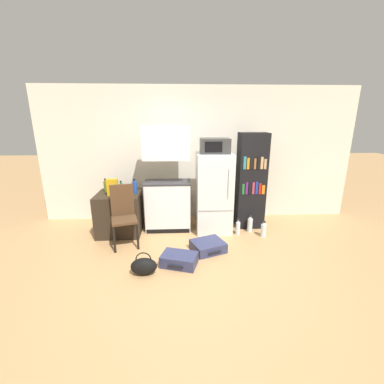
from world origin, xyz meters
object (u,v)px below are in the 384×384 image
side_table (120,213)px  bookshelf (251,181)px  suitcase_large_flat (208,246)px  suitcase_small_flat (179,260)px  water_bottle_front (263,230)px  bottle_green_tall (121,189)px  water_bottle_back (250,225)px  refrigerator (214,193)px  cereal_box (112,187)px  handbag (144,266)px  bottle_olive_oil (106,186)px  bottle_blue_soda (135,187)px  water_bottle_middle (238,228)px  microwave (215,146)px  kitchen_hutch (167,184)px  bowl (115,191)px  chair (123,211)px

side_table → bookshelf: size_ratio=0.43×
suitcase_large_flat → suitcase_small_flat: suitcase_small_flat is taller
side_table → water_bottle_front: 2.65m
bottle_green_tall → water_bottle_back: 2.47m
side_table → refrigerator: refrigerator is taller
side_table → refrigerator: size_ratio=0.53×
bottle_green_tall → water_bottle_back: bottle_green_tall is taller
refrigerator → cereal_box: refrigerator is taller
bookshelf → water_bottle_back: bearing=-99.6°
handbag → side_table: bearing=113.4°
cereal_box → bottle_green_tall: bearing=25.9°
suitcase_large_flat → water_bottle_back: 1.11m
suitcase_large_flat → bottle_olive_oil: bearing=132.2°
handbag → water_bottle_back: 2.24m
bottle_blue_soda → water_bottle_front: (2.32, -0.33, -0.75)m
side_table → water_bottle_front: bearing=-7.2°
bookshelf → cereal_box: (-2.54, -0.31, -0.00)m
refrigerator → bottle_olive_oil: bearing=178.0°
water_bottle_front → water_bottle_middle: size_ratio=1.00×
microwave → cereal_box: microwave is taller
kitchen_hutch → cereal_box: bearing=-164.9°
bottle_green_tall → water_bottle_front: 2.66m
bowl → suitcase_small_flat: 1.88m
kitchen_hutch → handbag: kitchen_hutch is taller
chair → water_bottle_middle: (2.00, 0.25, -0.47)m
kitchen_hutch → bottle_green_tall: (-0.81, -0.19, -0.02)m
chair → suitcase_small_flat: 1.28m
water_bottle_front → chair: bearing=-176.9°
side_table → bottle_olive_oil: bearing=156.6°
refrigerator → bookshelf: bearing=10.9°
bookshelf → suitcase_large_flat: 1.58m
chair → side_table: bearing=95.5°
bowl → water_bottle_back: bowl is taller
refrigerator → suitcase_large_flat: (-0.19, -0.83, -0.66)m
bookshelf → bowl: size_ratio=14.74×
bowl → refrigerator: bearing=-1.9°
side_table → bottle_olive_oil: size_ratio=3.06×
bottle_olive_oil → microwave: bearing=-2.0°
bowl → suitcase_small_flat: size_ratio=0.21×
bottle_blue_soda → bowl: bearing=165.4°
microwave → suitcase_small_flat: size_ratio=0.88×
bottle_green_tall → bookshelf: bearing=5.7°
bottle_olive_oil → water_bottle_front: (2.86, -0.44, -0.74)m
chair → handbag: 1.13m
bowl → water_bottle_front: size_ratio=0.41×
water_bottle_middle → bookshelf: bearing=52.5°
refrigerator → bottle_green_tall: refrigerator is taller
suitcase_large_flat → suitcase_small_flat: size_ratio=1.05×
bottle_olive_oil → suitcase_small_flat: 2.02m
chair → water_bottle_back: 2.33m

